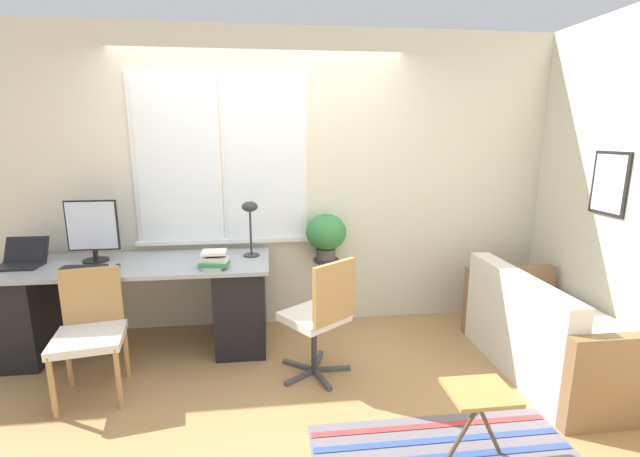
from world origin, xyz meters
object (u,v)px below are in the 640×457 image
object	(u,v)px
couch_loveseat	(551,337)
keyboard	(84,268)
potted_plant	(326,233)
laptop	(21,260)
plant_stand	(326,268)
folding_stool	(479,398)
desk_lamp	(250,214)
mouse	(118,265)
desk_chair_wooden	(90,329)
office_chair_swivel	(320,315)
monitor	(93,230)
book_stack	(214,260)

from	to	relation	value
couch_loveseat	keyboard	bearing A→B (deg)	80.47
keyboard	potted_plant	bearing A→B (deg)	11.67
laptop	plant_stand	world-z (taller)	laptop
folding_stool	desk_lamp	bearing A→B (deg)	128.20
mouse	couch_loveseat	size ratio (longest dim) A/B	0.04
mouse	potted_plant	distance (m)	1.76
potted_plant	desk_lamp	bearing A→B (deg)	-164.30
desk_chair_wooden	office_chair_swivel	xyz separation A→B (m)	(1.60, 0.00, 0.02)
laptop	desk_chair_wooden	size ratio (longest dim) A/B	0.38
keyboard	monitor	bearing A→B (deg)	85.26
laptop	couch_loveseat	distance (m)	4.20
mouse	monitor	bearing A→B (deg)	140.73
desk_lamp	plant_stand	xyz separation A→B (m)	(0.68, 0.19, -0.57)
monitor	keyboard	xyz separation A→B (m)	(-0.02, -0.20, -0.25)
monitor	desk_chair_wooden	world-z (taller)	monitor
monitor	folding_stool	size ratio (longest dim) A/B	1.19
monitor	plant_stand	world-z (taller)	monitor
book_stack	office_chair_swivel	bearing A→B (deg)	-25.85
monitor	desk_lamp	distance (m)	1.28
office_chair_swivel	plant_stand	xyz separation A→B (m)	(0.16, 0.89, 0.07)
office_chair_swivel	book_stack	bearing A→B (deg)	-62.04
office_chair_swivel	keyboard	bearing A→B (deg)	-51.27
laptop	potted_plant	world-z (taller)	potted_plant
plant_stand	desk_chair_wooden	bearing A→B (deg)	-153.03
mouse	couch_loveseat	distance (m)	3.41
keyboard	desk_lamp	bearing A→B (deg)	9.51
desk_lamp	folding_stool	world-z (taller)	desk_lamp
mouse	folding_stool	bearing A→B (deg)	-31.61
laptop	desk_lamp	xyz separation A→B (m)	(1.81, 0.07, 0.32)
mouse	folding_stool	world-z (taller)	mouse
book_stack	plant_stand	world-z (taller)	book_stack
desk_lamp	office_chair_swivel	xyz separation A→B (m)	(0.52, -0.70, -0.63)
laptop	plant_stand	size ratio (longest dim) A/B	0.51
desk_chair_wooden	potted_plant	xyz separation A→B (m)	(1.76, 0.90, 0.43)
desk_chair_wooden	folding_stool	world-z (taller)	desk_chair_wooden
book_stack	folding_stool	world-z (taller)	book_stack
monitor	desk_chair_wooden	xyz separation A→B (m)	(0.18, -0.69, -0.55)
couch_loveseat	laptop	bearing A→B (deg)	79.72
mouse	keyboard	bearing A→B (deg)	-177.64
mouse	desk_lamp	bearing A→B (deg)	11.22
desk_lamp	mouse	bearing A→B (deg)	-168.78
couch_loveseat	plant_stand	xyz separation A→B (m)	(-1.60, 1.01, 0.29)
desk_lamp	potted_plant	size ratio (longest dim) A/B	1.12
desk_chair_wooden	potted_plant	distance (m)	2.02
monitor	couch_loveseat	size ratio (longest dim) A/B	0.35
keyboard	plant_stand	size ratio (longest dim) A/B	0.51
mouse	desk_lamp	world-z (taller)	desk_lamp
laptop	folding_stool	size ratio (longest dim) A/B	0.78
monitor	mouse	bearing A→B (deg)	-39.27
desk_chair_wooden	couch_loveseat	distance (m)	3.38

